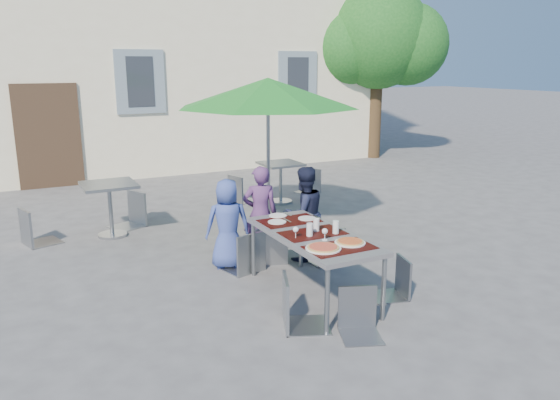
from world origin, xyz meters
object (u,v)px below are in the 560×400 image
child_1 (260,213)px  bg_chair_r_1 (310,166)px  cafe_table_0 (110,198)px  chair_5 (360,285)px  dining_table (313,238)px  pizza_near_left (323,248)px  child_0 (228,224)px  chair_4 (397,255)px  bg_chair_l_0 (31,204)px  bg_chair_l_1 (239,172)px  chair_0 (246,227)px  chair_3 (296,272)px  child_2 (304,214)px  patio_umbrella (268,94)px  chair_1 (270,221)px  cafe_table_1 (281,175)px  pizza_near_right (350,242)px  chair_2 (328,224)px  bg_chair_r_0 (130,189)px

child_1 → bg_chair_r_1: 4.15m
cafe_table_0 → chair_5: bearing=-69.9°
dining_table → chair_5: bearing=-92.2°
pizza_near_left → child_0: 1.85m
chair_5 → cafe_table_0: (-1.58, 4.31, 0.10)m
chair_4 → cafe_table_0: (-2.46, 3.77, 0.11)m
bg_chair_l_0 → bg_chair_l_1: size_ratio=1.05×
chair_0 → bg_chair_l_0: bg_chair_l_0 is taller
chair_0 → chair_4: size_ratio=1.17×
bg_chair_l_0 → bg_chair_l_1: bg_chair_l_0 is taller
chair_3 → chair_5: bearing=-38.7°
dining_table → chair_0: bearing=109.6°
chair_0 → child_2: bearing=4.9°
patio_umbrella → bg_chair_l_1: bearing=79.9°
chair_1 → cafe_table_1: (1.62, 2.84, -0.04)m
pizza_near_right → child_2: child_2 is taller
dining_table → patio_umbrella: patio_umbrella is taller
cafe_table_0 → bg_chair_l_0: 1.09m
chair_5 → bg_chair_r_1: size_ratio=0.95×
chair_0 → cafe_table_0: size_ratio=1.20×
chair_4 → cafe_table_1: (0.82, 4.47, 0.04)m
chair_3 → patio_umbrella: bearing=69.0°
chair_4 → cafe_table_0: 4.51m
pizza_near_left → bg_chair_l_0: bg_chair_l_0 is taller
dining_table → pizza_near_right: pizza_near_right is taller
child_1 → chair_3: 2.02m
bg_chair_l_0 → chair_1: bearing=-39.2°
patio_umbrella → bg_chair_l_0: 3.81m
pizza_near_right → chair_2: (0.55, 1.30, -0.22)m
chair_0 → chair_3: (-0.16, -1.62, 0.00)m
chair_0 → bg_chair_l_1: (1.35, 3.40, -0.01)m
dining_table → pizza_near_right: size_ratio=5.66×
pizza_near_right → cafe_table_0: (-1.78, 3.82, -0.16)m
bg_chair_r_1 → dining_table: bearing=-119.9°
bg_chair_r_0 → bg_chair_l_1: bearing=16.8°
bg_chair_r_1 → patio_umbrella: bearing=-133.1°
chair_5 → bg_chair_l_1: 5.51m
chair_3 → dining_table: bearing=48.1°
child_0 → bg_chair_l_0: bearing=-29.5°
pizza_near_right → patio_umbrella: bearing=81.0°
child_0 → chair_1: size_ratio=1.20×
chair_5 → chair_2: bearing=67.2°
pizza_near_right → chair_1: 1.69m
chair_3 → chair_4: chair_3 is taller
cafe_table_1 → child_1: bearing=-122.2°
pizza_near_right → patio_umbrella: patio_umbrella is taller
chair_1 → cafe_table_1: chair_1 is taller
chair_1 → chair_5: size_ratio=1.12×
bg_chair_l_0 → cafe_table_1: size_ratio=1.34×
patio_umbrella → bg_chair_r_0: (-1.84, 1.34, -1.53)m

